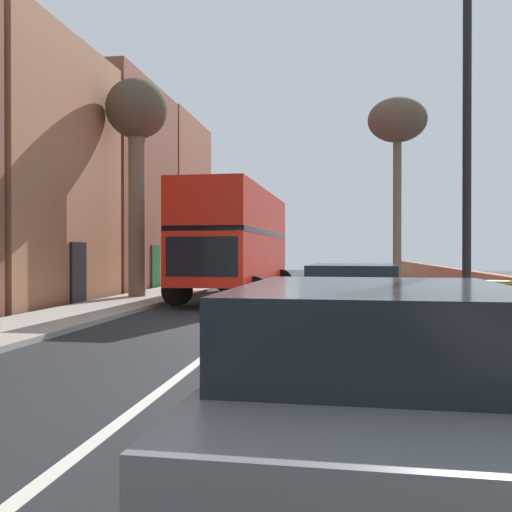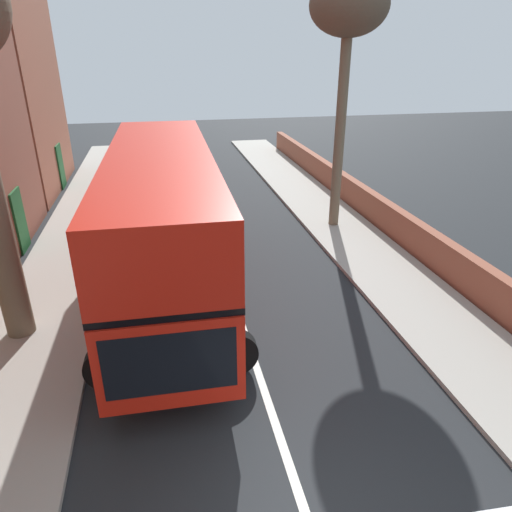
# 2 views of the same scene
# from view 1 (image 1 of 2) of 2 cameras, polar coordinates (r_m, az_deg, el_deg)

# --- Properties ---
(ground_plane) EXTENTS (84.00, 84.00, 0.00)m
(ground_plane) POSITION_cam_1_polar(r_m,az_deg,el_deg) (14.26, -0.70, -6.73)
(ground_plane) COLOR black
(road_centre_line) EXTENTS (0.16, 54.00, 0.01)m
(road_centre_line) POSITION_cam_1_polar(r_m,az_deg,el_deg) (14.26, -0.70, -6.71)
(road_centre_line) COLOR silver
(road_centre_line) RESTS_ON ground
(sidewalk_left) EXTENTS (2.60, 60.00, 0.12)m
(sidewalk_left) POSITION_cam_1_polar(r_m,az_deg,el_deg) (15.79, -18.63, -5.83)
(sidewalk_left) COLOR #9E998E
(sidewalk_left) RESTS_ON ground
(sidewalk_right) EXTENTS (2.60, 60.00, 0.12)m
(sidewalk_right) POSITION_cam_1_polar(r_m,az_deg,el_deg) (14.31, 19.18, -6.48)
(sidewalk_right) COLOR #9E998E
(sidewalk_right) RESTS_ON ground
(double_decker_bus) EXTENTS (3.70, 10.46, 4.06)m
(double_decker_bus) POSITION_cam_1_polar(r_m,az_deg,el_deg) (21.86, -1.92, 1.93)
(double_decker_bus) COLOR red
(double_decker_bus) RESTS_ON ground
(parked_car_grey_right_1) EXTENTS (2.58, 4.28, 1.56)m
(parked_car_grey_right_1) POSITION_cam_1_polar(r_m,az_deg,el_deg) (3.97, 11.83, -12.24)
(parked_car_grey_right_1) COLOR slate
(parked_car_grey_right_1) RESTS_ON ground
(parked_car_white_right_2) EXTENTS (2.54, 4.32, 1.54)m
(parked_car_white_right_2) POSITION_cam_1_polar(r_m,az_deg,el_deg) (11.10, 9.70, -4.15)
(parked_car_white_right_2) COLOR silver
(parked_car_white_right_2) RESTS_ON ground
(parked_car_red_left_3) EXTENTS (2.52, 4.51, 1.66)m
(parked_car_red_left_3) POSITION_cam_1_polar(r_m,az_deg,el_deg) (32.16, 0.02, -1.06)
(parked_car_red_left_3) COLOR #AD1919
(parked_car_red_left_3) RESTS_ON ground
(street_tree_left_0) EXTENTS (2.29, 2.29, 8.12)m
(street_tree_left_0) POSITION_cam_1_polar(r_m,az_deg,el_deg) (22.21, -11.86, 12.56)
(street_tree_left_0) COLOR brown
(street_tree_left_0) RESTS_ON sidewalk_left
(street_tree_right_1) EXTENTS (2.60, 2.60, 8.49)m
(street_tree_right_1) POSITION_cam_1_polar(r_m,az_deg,el_deg) (26.58, 13.99, 12.54)
(street_tree_right_1) COLOR brown
(street_tree_right_1) RESTS_ON sidewalk_right
(lamppost_right) EXTENTS (0.32, 0.32, 6.31)m
(lamppost_right) POSITION_cam_1_polar(r_m,az_deg,el_deg) (10.10, 20.40, 12.01)
(lamppost_right) COLOR black
(lamppost_right) RESTS_ON sidewalk_right
(litter_bin_right) EXTENTS (0.55, 0.55, 1.09)m
(litter_bin_right) POSITION_cam_1_polar(r_m,az_deg,el_deg) (12.19, 22.97, -4.82)
(litter_bin_right) COLOR black
(litter_bin_right) RESTS_ON sidewalk_right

